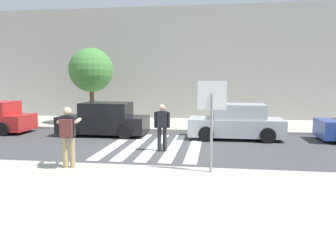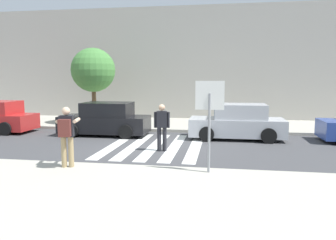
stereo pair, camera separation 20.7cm
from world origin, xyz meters
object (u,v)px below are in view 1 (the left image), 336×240
stop_sign (212,106)px  pedestrian_crossing (162,125)px  photographer_with_backpack (68,132)px  parked_car_silver (236,122)px  street_tree_west (91,70)px  parked_car_black (104,120)px

stop_sign → pedestrian_crossing: (-1.83, 2.97, -0.95)m
photographer_with_backpack → parked_car_silver: size_ratio=0.42×
street_tree_west → parked_car_black: bearing=-59.3°
parked_car_black → parked_car_silver: (6.08, 0.00, 0.00)m
stop_sign → photographer_with_backpack: size_ratio=1.42×
stop_sign → parked_car_black: size_ratio=0.60×
street_tree_west → photographer_with_backpack: bearing=-72.8°
parked_car_silver → street_tree_west: 8.65m
photographer_with_backpack → pedestrian_crossing: 3.80m
pedestrian_crossing → street_tree_west: (-4.94, 5.84, 2.14)m
parked_car_black → street_tree_west: size_ratio=0.97×
pedestrian_crossing → parked_car_silver: (2.85, 2.95, -0.25)m
pedestrian_crossing → street_tree_west: 7.94m
photographer_with_backpack → pedestrian_crossing: size_ratio=1.00×
photographer_with_backpack → pedestrian_crossing: photographer_with_backpack is taller
photographer_with_backpack → parked_car_silver: bearing=50.4°
photographer_with_backpack → parked_car_black: 6.18m
stop_sign → photographer_with_backpack: stop_sign is taller
pedestrian_crossing → parked_car_black: bearing=137.6°
parked_car_silver → photographer_with_backpack: bearing=-129.6°
pedestrian_crossing → parked_car_black: (-3.23, 2.95, -0.25)m
stop_sign → parked_car_black: 7.87m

